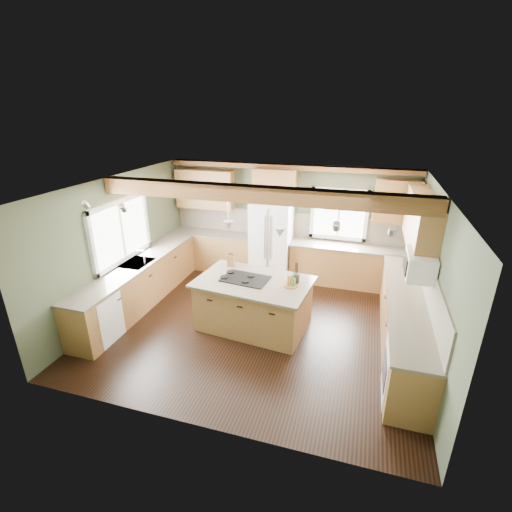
% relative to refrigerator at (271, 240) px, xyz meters
% --- Properties ---
extents(floor, '(5.60, 5.60, 0.00)m').
position_rel_refrigerator_xyz_m(floor, '(0.30, -2.12, -0.90)').
color(floor, black).
rests_on(floor, ground).
extents(ceiling, '(5.60, 5.60, 0.00)m').
position_rel_refrigerator_xyz_m(ceiling, '(0.30, -2.12, 1.70)').
color(ceiling, silver).
rests_on(ceiling, wall_back).
extents(wall_back, '(5.60, 0.00, 5.60)m').
position_rel_refrigerator_xyz_m(wall_back, '(0.30, 0.38, 0.40)').
color(wall_back, '#444D37').
rests_on(wall_back, ground).
extents(wall_left, '(0.00, 5.00, 5.00)m').
position_rel_refrigerator_xyz_m(wall_left, '(-2.50, -2.12, 0.40)').
color(wall_left, '#444D37').
rests_on(wall_left, ground).
extents(wall_right, '(0.00, 5.00, 5.00)m').
position_rel_refrigerator_xyz_m(wall_right, '(3.10, -2.12, 0.40)').
color(wall_right, '#444D37').
rests_on(wall_right, ground).
extents(ceiling_beam, '(5.55, 0.26, 0.26)m').
position_rel_refrigerator_xyz_m(ceiling_beam, '(0.30, -2.19, 1.57)').
color(ceiling_beam, '#573619').
rests_on(ceiling_beam, ceiling).
extents(soffit_trim, '(5.55, 0.20, 0.10)m').
position_rel_refrigerator_xyz_m(soffit_trim, '(0.30, 0.28, 1.64)').
color(soffit_trim, '#573619').
rests_on(soffit_trim, ceiling).
extents(backsplash_back, '(5.58, 0.03, 0.58)m').
position_rel_refrigerator_xyz_m(backsplash_back, '(0.30, 0.36, 0.31)').
color(backsplash_back, brown).
rests_on(backsplash_back, wall_back).
extents(backsplash_right, '(0.03, 3.70, 0.58)m').
position_rel_refrigerator_xyz_m(backsplash_right, '(3.08, -2.07, 0.31)').
color(backsplash_right, brown).
rests_on(backsplash_right, wall_right).
extents(base_cab_back_left, '(2.02, 0.60, 0.88)m').
position_rel_refrigerator_xyz_m(base_cab_back_left, '(-1.49, 0.08, -0.46)').
color(base_cab_back_left, brown).
rests_on(base_cab_back_left, floor).
extents(counter_back_left, '(2.06, 0.64, 0.04)m').
position_rel_refrigerator_xyz_m(counter_back_left, '(-1.49, 0.08, 0.00)').
color(counter_back_left, '#4A4136').
rests_on(counter_back_left, base_cab_back_left).
extents(base_cab_back_right, '(2.62, 0.60, 0.88)m').
position_rel_refrigerator_xyz_m(base_cab_back_right, '(1.79, 0.08, -0.46)').
color(base_cab_back_right, brown).
rests_on(base_cab_back_right, floor).
extents(counter_back_right, '(2.66, 0.64, 0.04)m').
position_rel_refrigerator_xyz_m(counter_back_right, '(1.79, 0.08, 0.00)').
color(counter_back_right, '#4A4136').
rests_on(counter_back_right, base_cab_back_right).
extents(base_cab_left, '(0.60, 3.70, 0.88)m').
position_rel_refrigerator_xyz_m(base_cab_left, '(-2.20, -2.07, -0.46)').
color(base_cab_left, brown).
rests_on(base_cab_left, floor).
extents(counter_left, '(0.64, 3.74, 0.04)m').
position_rel_refrigerator_xyz_m(counter_left, '(-2.20, -2.07, 0.00)').
color(counter_left, '#4A4136').
rests_on(counter_left, base_cab_left).
extents(base_cab_right, '(0.60, 3.70, 0.88)m').
position_rel_refrigerator_xyz_m(base_cab_right, '(2.80, -2.07, -0.46)').
color(base_cab_right, brown).
rests_on(base_cab_right, floor).
extents(counter_right, '(0.64, 3.74, 0.04)m').
position_rel_refrigerator_xyz_m(counter_right, '(2.80, -2.07, 0.00)').
color(counter_right, '#4A4136').
rests_on(counter_right, base_cab_right).
extents(upper_cab_back_left, '(1.40, 0.35, 0.90)m').
position_rel_refrigerator_xyz_m(upper_cab_back_left, '(-1.69, 0.21, 1.05)').
color(upper_cab_back_left, brown).
rests_on(upper_cab_back_left, wall_back).
extents(upper_cab_over_fridge, '(0.96, 0.35, 0.70)m').
position_rel_refrigerator_xyz_m(upper_cab_over_fridge, '(-0.00, 0.21, 1.25)').
color(upper_cab_over_fridge, brown).
rests_on(upper_cab_over_fridge, wall_back).
extents(upper_cab_right, '(0.35, 2.20, 0.90)m').
position_rel_refrigerator_xyz_m(upper_cab_right, '(2.92, -1.22, 1.05)').
color(upper_cab_right, brown).
rests_on(upper_cab_right, wall_right).
extents(upper_cab_back_corner, '(0.90, 0.35, 0.90)m').
position_rel_refrigerator_xyz_m(upper_cab_back_corner, '(2.60, 0.21, 1.05)').
color(upper_cab_back_corner, brown).
rests_on(upper_cab_back_corner, wall_back).
extents(window_left, '(0.04, 1.60, 1.05)m').
position_rel_refrigerator_xyz_m(window_left, '(-2.48, -2.07, 0.65)').
color(window_left, white).
rests_on(window_left, wall_left).
extents(window_back, '(1.10, 0.04, 1.00)m').
position_rel_refrigerator_xyz_m(window_back, '(1.45, 0.36, 0.65)').
color(window_back, white).
rests_on(window_back, wall_back).
extents(sink, '(0.50, 0.65, 0.03)m').
position_rel_refrigerator_xyz_m(sink, '(-2.20, -2.07, 0.01)').
color(sink, '#262628').
rests_on(sink, counter_left).
extents(faucet, '(0.02, 0.02, 0.28)m').
position_rel_refrigerator_xyz_m(faucet, '(-2.02, -2.07, 0.15)').
color(faucet, '#B2B2B7').
rests_on(faucet, sink).
extents(dishwasher, '(0.60, 0.60, 0.84)m').
position_rel_refrigerator_xyz_m(dishwasher, '(-2.19, -3.37, -0.47)').
color(dishwasher, white).
rests_on(dishwasher, floor).
extents(oven, '(0.60, 0.72, 0.84)m').
position_rel_refrigerator_xyz_m(oven, '(2.79, -3.37, -0.47)').
color(oven, white).
rests_on(oven, floor).
extents(microwave, '(0.40, 0.70, 0.38)m').
position_rel_refrigerator_xyz_m(microwave, '(2.88, -2.17, 0.65)').
color(microwave, white).
rests_on(microwave, wall_right).
extents(pendant_left, '(0.18, 0.18, 0.16)m').
position_rel_refrigerator_xyz_m(pendant_left, '(-0.22, -2.14, 0.98)').
color(pendant_left, '#B2B2B7').
rests_on(pendant_left, ceiling).
extents(pendant_right, '(0.18, 0.18, 0.16)m').
position_rel_refrigerator_xyz_m(pendant_right, '(0.71, -2.24, 0.98)').
color(pendant_right, '#B2B2B7').
rests_on(pendant_right, ceiling).
extents(refrigerator, '(0.90, 0.74, 1.80)m').
position_rel_refrigerator_xyz_m(refrigerator, '(0.00, 0.00, 0.00)').
color(refrigerator, silver).
rests_on(refrigerator, floor).
extents(island, '(1.99, 1.34, 0.88)m').
position_rel_refrigerator_xyz_m(island, '(0.24, -2.19, -0.46)').
color(island, brown).
rests_on(island, floor).
extents(island_top, '(2.12, 1.48, 0.04)m').
position_rel_refrigerator_xyz_m(island_top, '(0.24, -2.19, 0.00)').
color(island_top, '#4A4136').
rests_on(island_top, island).
extents(cooktop, '(0.87, 0.63, 0.02)m').
position_rel_refrigerator_xyz_m(cooktop, '(0.09, -2.17, 0.03)').
color(cooktop, black).
rests_on(cooktop, island_top).
extents(knife_block, '(0.14, 0.11, 0.22)m').
position_rel_refrigerator_xyz_m(knife_block, '(-0.36, -1.69, 0.13)').
color(knife_block, brown).
rests_on(knife_block, island_top).
extents(utensil_crock, '(0.13, 0.13, 0.17)m').
position_rel_refrigerator_xyz_m(utensil_crock, '(0.97, -2.03, 0.10)').
color(utensil_crock, '#36312B').
rests_on(utensil_crock, island_top).
extents(bottle_tray, '(0.26, 0.26, 0.22)m').
position_rel_refrigerator_xyz_m(bottle_tray, '(0.91, -2.21, 0.13)').
color(bottle_tray, brown).
rests_on(bottle_tray, island_top).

